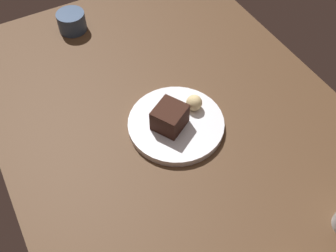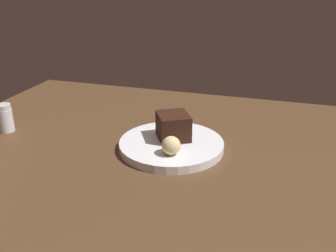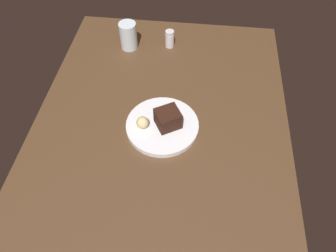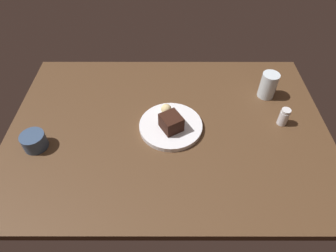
{
  "view_description": "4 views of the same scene",
  "coord_description": "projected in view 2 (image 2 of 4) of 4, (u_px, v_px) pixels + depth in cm",
  "views": [
    {
      "loc": [
        -52.8,
        31.39,
        80.68
      ],
      "look_at": [
        -2.2,
        3.69,
        6.35
      ],
      "focal_mm": 42.52,
      "sensor_mm": 36.0,
      "label": 1
    },
    {
      "loc": [
        20.16,
        -71.79,
        40.81
      ],
      "look_at": [
        -2.86,
        4.36,
        6.9
      ],
      "focal_mm": 39.72,
      "sensor_mm": 36.0,
      "label": 2
    },
    {
      "loc": [
        61.44,
        9.85,
        84.73
      ],
      "look_at": [
        2.12,
        2.98,
        8.07
      ],
      "focal_mm": 33.74,
      "sensor_mm": 36.0,
      "label": 3
    },
    {
      "loc": [
        -0.38,
        73.55,
        82.28
      ],
      "look_at": [
        -0.32,
        3.74,
        7.09
      ],
      "focal_mm": 30.54,
      "sensor_mm": 36.0,
      "label": 4
    }
  ],
  "objects": [
    {
      "name": "salt_shaker",
      "position": [
        5.0,
        118.0,
        0.92
      ],
      "size": [
        3.61,
        3.61,
        7.05
      ],
      "color": "silver",
      "rests_on": "dining_table"
    },
    {
      "name": "dessert_plate",
      "position": [
        171.0,
        145.0,
        0.84
      ],
      "size": [
        23.59,
        23.59,
        1.85
      ],
      "primitive_type": "cylinder",
      "color": "silver",
      "rests_on": "dining_table"
    },
    {
      "name": "chocolate_cake_slice",
      "position": [
        173.0,
        126.0,
        0.84
      ],
      "size": [
        9.54,
        9.71,
        5.84
      ],
      "primitive_type": "cube",
      "rotation": [
        0.0,
        0.0,
        5.24
      ],
      "color": "black",
      "rests_on": "dessert_plate"
    },
    {
      "name": "dining_table",
      "position": [
        175.0,
        157.0,
        0.84
      ],
      "size": [
        120.0,
        84.0,
        3.0
      ],
      "primitive_type": "cube",
      "color": "#4C331E",
      "rests_on": "ground"
    },
    {
      "name": "bread_roll",
      "position": [
        171.0,
        146.0,
        0.77
      ],
      "size": [
        4.0,
        4.0,
        4.0
      ],
      "primitive_type": "sphere",
      "color": "#DBC184",
      "rests_on": "dessert_plate"
    }
  ]
}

